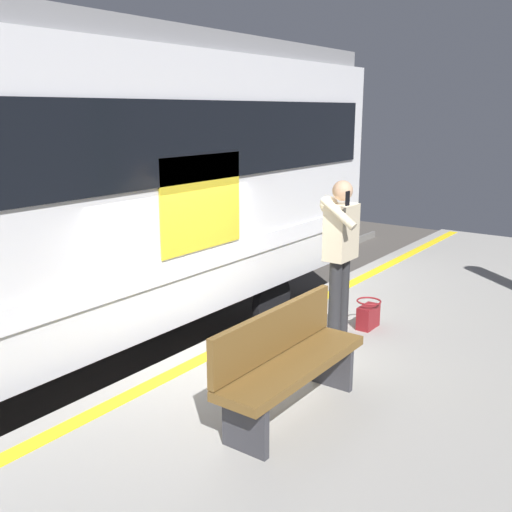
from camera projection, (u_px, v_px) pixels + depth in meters
name	position (u px, v px, depth m)	size (l,w,h in m)	color
ground_plane	(212.00, 411.00, 6.78)	(23.65, 23.65, 0.00)	#4C4742
platform	(421.00, 446.00, 5.25)	(15.22, 4.93, 0.90)	gray
safety_line	(231.00, 344.00, 6.38)	(14.91, 0.16, 0.01)	yellow
track_rail_near	(142.00, 378.00, 7.42)	(19.78, 0.08, 0.16)	slate
track_rail_far	(71.00, 351.00, 8.24)	(19.78, 0.08, 0.16)	slate
passenger	(340.00, 246.00, 6.39)	(0.57, 0.55, 1.76)	#262628
handbag	(368.00, 315.00, 6.83)	(0.31, 0.29, 0.34)	maroon
bench	(287.00, 359.00, 4.82)	(1.65, 0.44, 0.90)	brown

